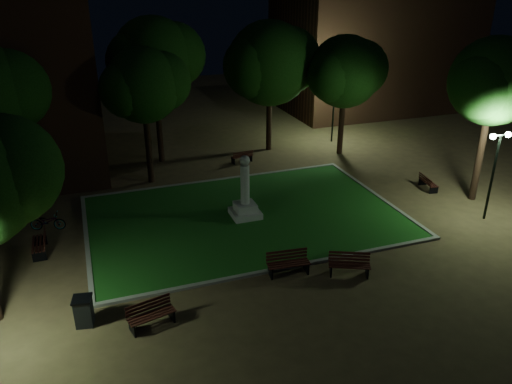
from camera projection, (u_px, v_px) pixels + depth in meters
ground at (259, 235)px, 23.26m from camera, size 80.00×80.00×0.00m
lawn at (245, 217)px, 24.97m from camera, size 15.00×10.00×0.08m
lawn_kerb at (245, 216)px, 24.97m from camera, size 15.40×10.40×0.12m
monument at (245, 200)px, 24.61m from camera, size 1.40×1.40×3.20m
building_far at (374, 39)px, 43.67m from camera, size 16.00×10.00×12.00m
tree_north_wl at (145, 85)px, 27.07m from camera, size 5.08×4.15×7.72m
tree_north_er at (271, 63)px, 32.36m from camera, size 6.75×5.51×8.63m
tree_ne at (347, 72)px, 31.76m from camera, size 5.68×4.64×7.81m
tree_east at (496, 81)px, 24.54m from camera, size 5.39×4.40×8.55m
tree_far_north at (156, 58)px, 29.95m from camera, size 6.07×4.95×9.04m
lamppost_se at (496, 160)px, 23.63m from camera, size 1.18×0.28×4.44m
lamppost_nw at (20, 145)px, 26.56m from camera, size 1.18×0.28×3.97m
lamppost_ne at (334, 99)px, 35.11m from camera, size 1.18×0.28×4.44m
bench_near_left at (288, 263)px, 20.16m from camera, size 1.78×0.77×0.95m
bench_near_right at (349, 265)px, 20.10m from camera, size 1.75×1.21×0.91m
bench_west_near at (151, 315)px, 17.16m from camera, size 1.72×0.93×0.90m
bench_left_side at (41, 244)px, 21.65m from camera, size 0.61×1.67×0.91m
bench_right_side at (428, 183)px, 28.11m from camera, size 0.74×1.51×0.80m
bench_far_side at (242, 157)px, 32.16m from camera, size 1.46×0.65×0.77m
trash_bin at (84, 311)px, 17.14m from camera, size 0.74×0.74×1.09m
bicycle at (48, 221)px, 23.62m from camera, size 1.73×1.00×0.86m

